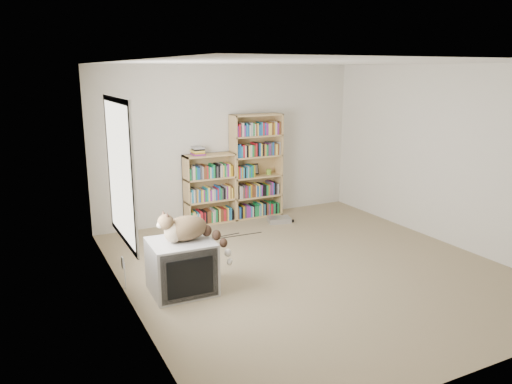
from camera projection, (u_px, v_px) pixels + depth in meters
name	position (u px, v px, depth m)	size (l,w,h in m)	color
floor	(310.00, 267.00, 6.28)	(4.50, 5.00, 0.01)	tan
wall_back	(229.00, 143.00, 8.15)	(4.50, 0.02, 2.50)	silver
wall_front	(492.00, 227.00, 3.81)	(4.50, 0.02, 2.50)	silver
wall_left	(124.00, 190.00, 5.00)	(0.02, 5.00, 2.50)	silver
wall_right	(449.00, 156.00, 6.97)	(0.02, 5.00, 2.50)	silver
ceiling	(316.00, 63.00, 5.68)	(4.50, 5.00, 0.02)	white
window	(120.00, 171.00, 5.14)	(0.02, 1.22, 1.52)	white
crt_tv	(181.00, 266.00, 5.54)	(0.70, 0.64, 0.60)	#ADADAF
cat	(192.00, 231.00, 5.47)	(0.77, 0.54, 0.60)	#382517
bookcase_tall	(256.00, 168.00, 8.31)	(0.86, 0.30, 1.72)	tan
bookcase_short	(209.00, 192.00, 8.02)	(0.82, 0.30, 1.12)	tan
book_stack	(198.00, 151.00, 7.80)	(0.18, 0.23, 0.12)	red
green_mug	(268.00, 172.00, 8.41)	(0.08, 0.08, 0.09)	#76A32E
framed_print	(255.00, 169.00, 8.40)	(0.14, 0.01, 0.18)	black
dvd_player	(279.00, 220.00, 8.13)	(0.36, 0.26, 0.08)	#AFB0B4
wall_outlet	(123.00, 263.00, 5.58)	(0.01, 0.08, 0.13)	silver
floor_cables	(230.00, 233.00, 7.58)	(1.20, 0.70, 0.01)	black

